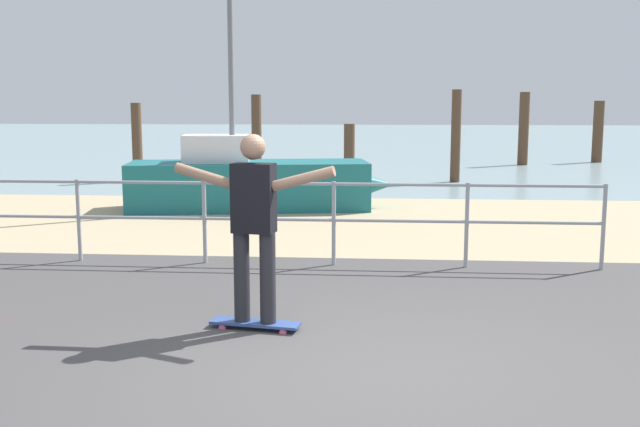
# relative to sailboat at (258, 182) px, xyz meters

# --- Properties ---
(beach_strip) EXTENTS (24.00, 6.00, 0.04)m
(beach_strip) POSITION_rel_sailboat_xyz_m (2.17, -1.32, -0.53)
(beach_strip) COLOR tan
(beach_strip) RESTS_ON ground
(sea_surface) EXTENTS (72.00, 50.00, 0.04)m
(sea_surface) POSITION_rel_sailboat_xyz_m (2.17, 26.68, -0.53)
(sea_surface) COLOR #849EA3
(sea_surface) RESTS_ON ground
(railing_fence) EXTENTS (9.66, 0.05, 1.05)m
(railing_fence) POSITION_rel_sailboat_xyz_m (0.11, -4.72, 0.17)
(railing_fence) COLOR #9EA0A5
(railing_fence) RESTS_ON ground
(sailboat) EXTENTS (5.06, 2.10, 5.77)m
(sailboat) POSITION_rel_sailboat_xyz_m (0.00, 0.00, 0.00)
(sailboat) COLOR #19666B
(sailboat) RESTS_ON ground
(skateboard) EXTENTS (0.82, 0.33, 0.08)m
(skateboard) POSITION_rel_sailboat_xyz_m (1.19, -7.36, -0.46)
(skateboard) COLOR #334C8C
(skateboard) RESTS_ON ground
(skateboarder) EXTENTS (1.44, 0.33, 1.65)m
(skateboarder) POSITION_rel_sailboat_xyz_m (1.19, -7.36, 0.49)
(skateboarder) COLOR #26262B
(skateboarder) RESTS_ON skateboard
(groyne_post_0) EXTENTS (0.25, 0.25, 1.98)m
(groyne_post_0) POSITION_rel_sailboat_xyz_m (-3.79, 4.54, 0.46)
(groyne_post_0) COLOR #513826
(groyne_post_0) RESTS_ON ground
(groyne_post_1) EXTENTS (0.28, 0.28, 2.20)m
(groyne_post_1) POSITION_rel_sailboat_xyz_m (-1.15, 6.81, 0.58)
(groyne_post_1) COLOR #513826
(groyne_post_1) RESTS_ON ground
(groyne_post_2) EXTENTS (0.28, 0.28, 1.46)m
(groyne_post_2) POSITION_rel_sailboat_xyz_m (1.50, 5.12, 0.20)
(groyne_post_2) COLOR #513826
(groyne_post_2) RESTS_ON ground
(groyne_post_3) EXTENTS (0.24, 0.24, 2.31)m
(groyne_post_3) POSITION_rel_sailboat_xyz_m (4.15, 5.04, 0.63)
(groyne_post_3) COLOR #513826
(groyne_post_3) RESTS_ON ground
(groyne_post_4) EXTENTS (0.32, 0.32, 2.31)m
(groyne_post_4) POSITION_rel_sailboat_xyz_m (6.80, 10.31, 0.63)
(groyne_post_4) COLOR #513826
(groyne_post_4) RESTS_ON ground
(groyne_post_5) EXTENTS (0.34, 0.34, 2.04)m
(groyne_post_5) POSITION_rel_sailboat_xyz_m (9.45, 11.56, 0.49)
(groyne_post_5) COLOR #513826
(groyne_post_5) RESTS_ON ground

